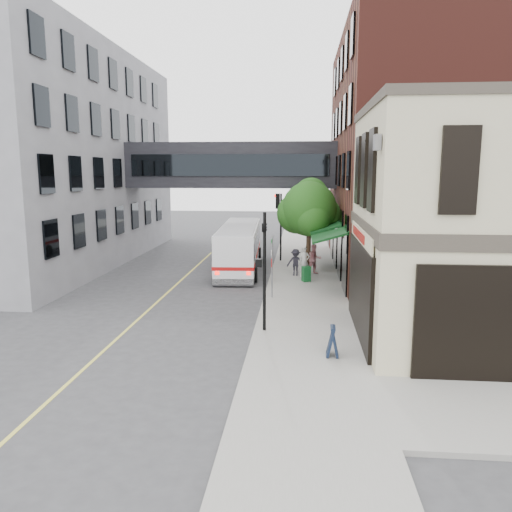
% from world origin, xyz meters
% --- Properties ---
extents(ground, '(120.00, 120.00, 0.00)m').
position_xyz_m(ground, '(0.00, 0.00, 0.00)').
color(ground, '#38383A').
rests_on(ground, ground).
extents(sidewalk_main, '(4.00, 60.00, 0.15)m').
position_xyz_m(sidewalk_main, '(2.00, 14.00, 0.07)').
color(sidewalk_main, gray).
rests_on(sidewalk_main, ground).
extents(corner_building, '(10.19, 8.12, 8.45)m').
position_xyz_m(corner_building, '(8.97, 2.00, 4.21)').
color(corner_building, '#C1B994').
rests_on(corner_building, ground).
extents(brick_building, '(13.76, 18.00, 14.00)m').
position_xyz_m(brick_building, '(9.98, 15.00, 6.99)').
color(brick_building, '#4B1D17').
rests_on(brick_building, ground).
extents(opposite_building, '(14.00, 24.00, 14.00)m').
position_xyz_m(opposite_building, '(-17.00, 16.00, 7.00)').
color(opposite_building, slate).
rests_on(opposite_building, ground).
extents(skyway_bridge, '(14.00, 3.18, 3.00)m').
position_xyz_m(skyway_bridge, '(-3.00, 18.00, 6.50)').
color(skyway_bridge, black).
rests_on(skyway_bridge, ground).
extents(traffic_signal_near, '(0.44, 0.22, 4.60)m').
position_xyz_m(traffic_signal_near, '(0.37, 2.00, 2.98)').
color(traffic_signal_near, black).
rests_on(traffic_signal_near, sidewalk_main).
extents(traffic_signal_far, '(0.53, 0.28, 4.50)m').
position_xyz_m(traffic_signal_far, '(0.26, 17.00, 3.34)').
color(traffic_signal_far, black).
rests_on(traffic_signal_far, sidewalk_main).
extents(street_sign_pole, '(0.08, 0.75, 3.00)m').
position_xyz_m(street_sign_pole, '(0.39, 7.00, 1.93)').
color(street_sign_pole, gray).
rests_on(street_sign_pole, sidewalk_main).
extents(street_tree, '(3.80, 3.20, 5.60)m').
position_xyz_m(street_tree, '(2.19, 13.22, 3.91)').
color(street_tree, '#382619').
rests_on(street_tree, sidewalk_main).
extents(lane_marking, '(0.12, 40.00, 0.01)m').
position_xyz_m(lane_marking, '(-5.00, 10.00, 0.01)').
color(lane_marking, '#D8CC4C').
rests_on(lane_marking, ground).
extents(bus, '(2.87, 10.27, 2.74)m').
position_xyz_m(bus, '(-2.08, 14.46, 1.53)').
color(bus, white).
rests_on(bus, ground).
extents(pedestrian_a, '(0.73, 0.59, 1.74)m').
position_xyz_m(pedestrian_a, '(1.96, 11.90, 1.02)').
color(pedestrian_a, silver).
rests_on(pedestrian_a, sidewalk_main).
extents(pedestrian_b, '(1.03, 0.92, 1.76)m').
position_xyz_m(pedestrian_b, '(2.55, 12.72, 1.03)').
color(pedestrian_b, pink).
rests_on(pedestrian_b, sidewalk_main).
extents(pedestrian_c, '(1.04, 0.66, 1.54)m').
position_xyz_m(pedestrian_c, '(1.46, 12.18, 0.92)').
color(pedestrian_c, '#23212A').
rests_on(pedestrian_c, sidewalk_main).
extents(newspaper_box, '(0.53, 0.51, 0.84)m').
position_xyz_m(newspaper_box, '(2.06, 10.66, 0.57)').
color(newspaper_box, '#135324').
rests_on(newspaper_box, sidewalk_main).
extents(sandwich_board, '(0.38, 0.57, 1.00)m').
position_xyz_m(sandwich_board, '(2.82, -0.48, 0.65)').
color(sandwich_board, black).
rests_on(sandwich_board, sidewalk_main).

